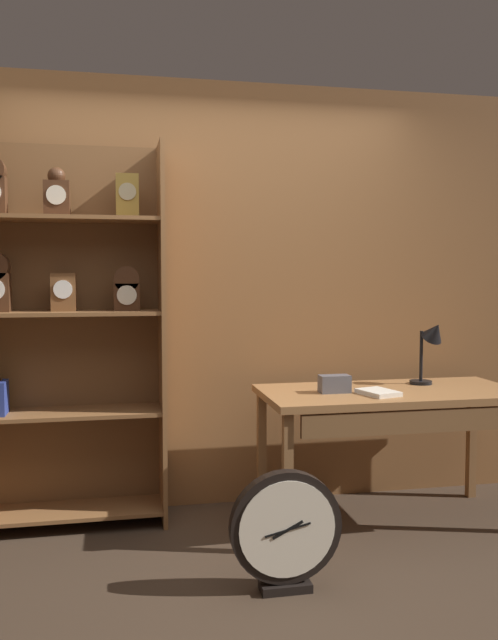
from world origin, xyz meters
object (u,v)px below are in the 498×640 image
bookshelf (57,327)px  workbench (393,405)px  toolbox_small (334,384)px  open_repair_manual (378,392)px  desk_lamp (432,341)px  round_clock_large (286,530)px

bookshelf → workbench: (1.87, -0.37, -0.44)m
workbench → toolbox_small: (-0.35, 0.01, 0.13)m
bookshelf → open_repair_manual: bearing=-15.1°
bookshelf → workbench: size_ratio=1.47×
workbench → desk_lamp: bearing=25.5°
workbench → desk_lamp: desk_lamp is taller
workbench → open_repair_manual: bearing=-143.1°
desk_lamp → open_repair_manual: bearing=-150.8°
round_clock_large → desk_lamp: bearing=36.0°
bookshelf → open_repair_manual: bookshelf is taller
desk_lamp → round_clock_large: bearing=-144.0°
open_repair_manual → toolbox_small: bearing=136.4°
bookshelf → open_repair_manual: size_ratio=9.88×
round_clock_large → open_repair_manual: bearing=39.9°
bookshelf → toolbox_small: bearing=-13.2°
bookshelf → desk_lamp: bookshelf is taller
workbench → toolbox_small: size_ratio=8.70×
workbench → desk_lamp: size_ratio=3.71×
bookshelf → desk_lamp: 2.19m
open_repair_manual → round_clock_large: bearing=-156.0°
bookshelf → toolbox_small: bookshelf is taller
workbench → desk_lamp: 0.48m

